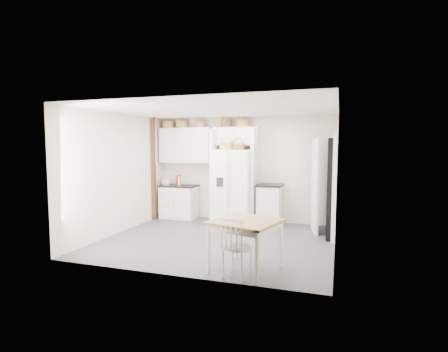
% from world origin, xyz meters
% --- Properties ---
extents(floor, '(4.50, 4.50, 0.00)m').
position_xyz_m(floor, '(0.00, 0.00, 0.00)').
color(floor, '#3A3A3C').
rests_on(floor, ground).
extents(ceiling, '(4.50, 4.50, 0.00)m').
position_xyz_m(ceiling, '(0.00, 0.00, 2.60)').
color(ceiling, white).
rests_on(ceiling, wall_back).
extents(wall_back, '(4.50, 0.00, 4.50)m').
position_xyz_m(wall_back, '(0.00, 2.00, 1.30)').
color(wall_back, beige).
rests_on(wall_back, floor).
extents(wall_left, '(0.00, 4.00, 4.00)m').
position_xyz_m(wall_left, '(-2.25, 0.00, 1.30)').
color(wall_left, beige).
rests_on(wall_left, floor).
extents(wall_right, '(0.00, 4.00, 4.00)m').
position_xyz_m(wall_right, '(2.25, 0.00, 1.30)').
color(wall_right, beige).
rests_on(wall_right, floor).
extents(refrigerator, '(0.93, 0.75, 1.79)m').
position_xyz_m(refrigerator, '(-0.15, 1.61, 0.90)').
color(refrigerator, white).
rests_on(refrigerator, floor).
extents(base_cab_left, '(0.90, 0.57, 0.83)m').
position_xyz_m(base_cab_left, '(-1.66, 1.70, 0.42)').
color(base_cab_left, silver).
rests_on(base_cab_left, floor).
extents(base_cab_right, '(0.53, 0.64, 0.94)m').
position_xyz_m(base_cab_right, '(0.74, 1.70, 0.47)').
color(base_cab_right, silver).
rests_on(base_cab_right, floor).
extents(dining_table, '(1.14, 1.14, 0.78)m').
position_xyz_m(dining_table, '(0.96, -1.45, 0.39)').
color(dining_table, olive).
rests_on(dining_table, floor).
extents(windsor_chair, '(0.50, 0.47, 0.88)m').
position_xyz_m(windsor_chair, '(0.91, -1.75, 0.44)').
color(windsor_chair, silver).
rests_on(windsor_chair, floor).
extents(counter_left, '(0.94, 0.61, 0.04)m').
position_xyz_m(counter_left, '(-1.66, 1.70, 0.85)').
color(counter_left, black).
rests_on(counter_left, base_cab_left).
extents(counter_right, '(0.58, 0.68, 0.04)m').
position_xyz_m(counter_right, '(0.74, 1.70, 0.96)').
color(counter_right, black).
rests_on(counter_right, base_cab_right).
extents(toaster, '(0.26, 0.16, 0.17)m').
position_xyz_m(toaster, '(-2.01, 1.64, 0.96)').
color(toaster, silver).
rests_on(toaster, counter_left).
extents(cookbook_red, '(0.08, 0.18, 0.26)m').
position_xyz_m(cookbook_red, '(-1.64, 1.62, 1.00)').
color(cookbook_red, maroon).
rests_on(cookbook_red, counter_left).
extents(cookbook_cream, '(0.07, 0.16, 0.23)m').
position_xyz_m(cookbook_cream, '(-1.61, 1.62, 0.99)').
color(cookbook_cream, '#F3E9BB').
rests_on(cookbook_cream, counter_left).
extents(basket_upper_a, '(0.31, 0.31, 0.17)m').
position_xyz_m(basket_upper_a, '(-2.00, 1.83, 2.44)').
color(basket_upper_a, olive).
rests_on(basket_upper_a, upper_cabinet).
extents(basket_upper_b, '(0.31, 0.31, 0.18)m').
position_xyz_m(basket_upper_b, '(-1.62, 1.83, 2.44)').
color(basket_upper_b, olive).
rests_on(basket_upper_b, upper_cabinet).
extents(basket_upper_c, '(0.26, 0.26, 0.15)m').
position_xyz_m(basket_upper_c, '(-1.10, 1.83, 2.42)').
color(basket_upper_c, olive).
rests_on(basket_upper_c, upper_cabinet).
extents(basket_bridge_a, '(0.28, 0.28, 0.16)m').
position_xyz_m(basket_bridge_a, '(-0.41, 1.83, 2.43)').
color(basket_bridge_a, '#522A10').
rests_on(basket_bridge_a, bridge_cabinet).
extents(basket_bridge_b, '(0.31, 0.31, 0.17)m').
position_xyz_m(basket_bridge_b, '(0.03, 1.83, 2.44)').
color(basket_bridge_b, olive).
rests_on(basket_bridge_b, bridge_cabinet).
extents(basket_fridge_a, '(0.32, 0.32, 0.17)m').
position_xyz_m(basket_fridge_a, '(-0.30, 1.51, 1.88)').
color(basket_fridge_a, olive).
rests_on(basket_fridge_a, refrigerator).
extents(basket_fridge_b, '(0.28, 0.28, 0.15)m').
position_xyz_m(basket_fridge_b, '(-0.00, 1.51, 1.87)').
color(basket_fridge_b, '#522A10').
rests_on(basket_fridge_b, refrigerator).
extents(upper_cabinet, '(1.40, 0.34, 0.90)m').
position_xyz_m(upper_cabinet, '(-1.50, 1.83, 1.90)').
color(upper_cabinet, silver).
rests_on(upper_cabinet, wall_back).
extents(bridge_cabinet, '(1.12, 0.34, 0.45)m').
position_xyz_m(bridge_cabinet, '(-0.15, 1.83, 2.12)').
color(bridge_cabinet, silver).
rests_on(bridge_cabinet, wall_back).
extents(fridge_panel_left, '(0.08, 0.60, 2.30)m').
position_xyz_m(fridge_panel_left, '(-0.66, 1.70, 1.15)').
color(fridge_panel_left, silver).
rests_on(fridge_panel_left, floor).
extents(fridge_panel_right, '(0.08, 0.60, 2.30)m').
position_xyz_m(fridge_panel_right, '(0.36, 1.70, 1.15)').
color(fridge_panel_right, silver).
rests_on(fridge_panel_right, floor).
extents(trim_post, '(0.09, 0.09, 2.60)m').
position_xyz_m(trim_post, '(-2.20, 1.35, 1.30)').
color(trim_post, '#402815').
rests_on(trim_post, floor).
extents(doorway_void, '(0.18, 0.85, 2.05)m').
position_xyz_m(doorway_void, '(2.16, 1.00, 1.02)').
color(doorway_void, black).
rests_on(doorway_void, floor).
extents(door_slab, '(0.21, 0.79, 2.05)m').
position_xyz_m(door_slab, '(1.80, 1.33, 1.02)').
color(door_slab, white).
rests_on(door_slab, floor).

